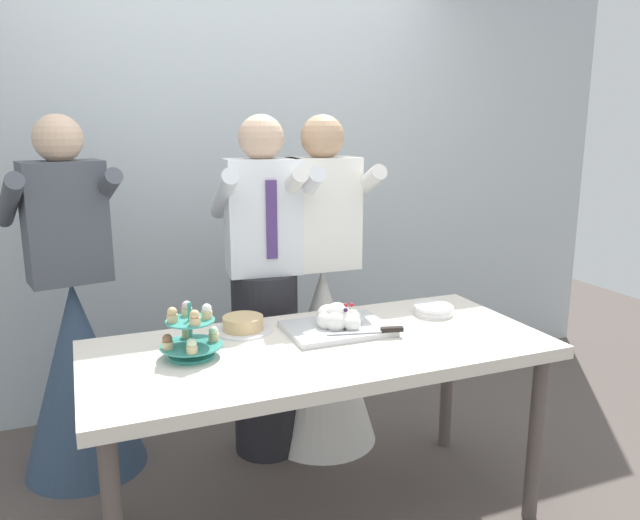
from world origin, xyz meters
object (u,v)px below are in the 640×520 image
(plate_stack, at_px, (434,310))
(main_cake_tray, at_px, (337,322))
(dessert_table, at_px, (320,361))
(cupcake_stand, at_px, (191,335))
(round_cake, at_px, (243,325))
(person_bride, at_px, (322,332))
(person_guest, at_px, (77,352))
(person_groom, at_px, (265,307))

(plate_stack, bearing_deg, main_cake_tray, -174.73)
(dessert_table, relative_size, cupcake_stand, 7.83)
(cupcake_stand, xyz_separation_m, round_cake, (0.25, 0.20, -0.06))
(plate_stack, distance_m, person_bride, 0.62)
(dessert_table, bearing_deg, plate_stack, 14.08)
(cupcake_stand, xyz_separation_m, person_bride, (0.76, 0.57, -0.28))
(plate_stack, height_order, person_guest, person_guest)
(cupcake_stand, bearing_deg, person_groom, 51.64)
(round_cake, relative_size, person_groom, 0.14)
(dessert_table, height_order, person_groom, person_groom)
(person_groom, bearing_deg, dessert_table, -86.89)
(person_bride, distance_m, person_guest, 1.17)
(dessert_table, height_order, person_bride, person_bride)
(plate_stack, bearing_deg, dessert_table, -165.92)
(plate_stack, xyz_separation_m, person_guest, (-1.51, 0.65, -0.21))
(cupcake_stand, distance_m, person_guest, 0.89)
(dessert_table, relative_size, person_bride, 1.08)
(main_cake_tray, distance_m, round_cake, 0.39)
(cupcake_stand, xyz_separation_m, main_cake_tray, (0.61, 0.06, -0.04))
(main_cake_tray, distance_m, person_guest, 1.25)
(dessert_table, height_order, round_cake, round_cake)
(cupcake_stand, height_order, plate_stack, cupcake_stand)
(dessert_table, distance_m, person_guest, 1.21)
(cupcake_stand, bearing_deg, person_guest, 117.91)
(round_cake, height_order, person_groom, person_groom)
(dessert_table, xyz_separation_m, main_cake_tray, (0.12, 0.11, 0.11))
(dessert_table, relative_size, person_guest, 1.08)
(person_groom, bearing_deg, cupcake_stand, -128.36)
(dessert_table, relative_size, person_groom, 1.08)
(plate_stack, height_order, round_cake, round_cake)
(cupcake_stand, xyz_separation_m, plate_stack, (1.11, 0.10, -0.06))
(dessert_table, xyz_separation_m, round_cake, (-0.24, 0.25, 0.10))
(main_cake_tray, height_order, round_cake, main_cake_tray)
(round_cake, bearing_deg, person_bride, 36.16)
(main_cake_tray, height_order, person_guest, person_guest)
(cupcake_stand, relative_size, round_cake, 0.96)
(main_cake_tray, relative_size, person_bride, 0.26)
(main_cake_tray, distance_m, person_bride, 0.58)
(person_bride, bearing_deg, main_cake_tray, -105.78)
(cupcake_stand, distance_m, plate_stack, 1.12)
(round_cake, bearing_deg, person_guest, 139.70)
(person_guest, bearing_deg, round_cake, -40.30)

